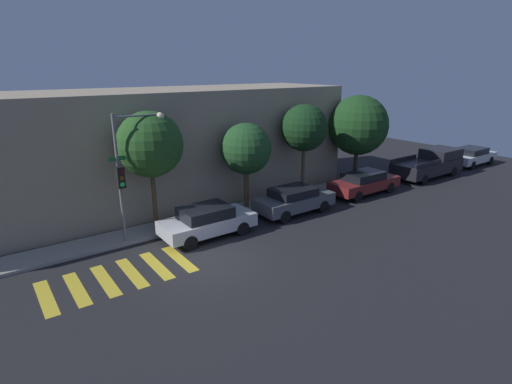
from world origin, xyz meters
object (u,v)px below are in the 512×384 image
Objects in this scene: sedan_middle at (294,199)px; traffic_light_pole at (129,162)px; pickup_truck at (430,163)px; sedan_near_corner at (207,221)px; tree_far_end at (304,128)px; sedan_tail_of_row at (471,156)px; tree_near_corner at (150,145)px; sedan_far_end at (364,182)px; tree_midblock at (246,149)px; tree_behind_truck at (358,125)px.

traffic_light_pole is at bearing 170.93° from sedan_middle.
traffic_light_pole reaches higher than pickup_truck.
traffic_light_pole is 4.20m from sedan_near_corner.
traffic_light_pole is at bearing -176.29° from tree_far_end.
tree_far_end is at bearing 173.02° from sedan_tail_of_row.
traffic_light_pole is at bearing -150.69° from tree_near_corner.
tree_far_end is at bearing 39.56° from sedan_middle.
sedan_tail_of_row is 0.81× the size of tree_near_corner.
traffic_light_pole is 1.32× the size of sedan_near_corner.
sedan_middle is 5.56m from sedan_far_end.
pickup_truck is at bearing -10.82° from tree_far_end.
tree_midblock is at bearing 29.19° from sedan_near_corner.
tree_far_end is (-3.21, 1.94, 3.29)m from sedan_far_end.
tree_near_corner reaches higher than sedan_near_corner.
tree_near_corner is 5.17m from tree_midblock.
tree_far_end reaches higher than sedan_tail_of_row.
tree_midblock reaches higher than sedan_near_corner.
sedan_near_corner is 0.75× the size of tree_behind_truck.
traffic_light_pole reaches higher than tree_midblock.
tree_far_end is 4.63m from tree_behind_truck.
sedan_tail_of_row is at bearing -4.44° from tree_near_corner.
tree_near_corner is (-12.34, 1.94, 3.35)m from sedan_far_end.
pickup_truck is at bearing -0.00° from sedan_middle.
pickup_truck is 14.51m from tree_midblock.
sedan_near_corner is 23.35m from sedan_tail_of_row.
sedan_tail_of_row is 25.28m from tree_near_corner.
tree_near_corner is 13.75m from tree_behind_truck.
tree_behind_truck is at bearing 15.56° from sedan_middle.
sedan_tail_of_row is at bearing -9.80° from tree_behind_truck.
tree_near_corner is (-6.78, 1.94, 3.34)m from sedan_middle.
tree_midblock is (-14.18, 1.94, 2.37)m from pickup_truck.
pickup_truck reaches higher than sedan_near_corner.
tree_near_corner is at bearing 175.56° from sedan_tail_of_row.
tree_far_end is (10.32, 0.67, 0.43)m from traffic_light_pole.
tree_behind_truck reaches higher than sedan_near_corner.
sedan_near_corner is at bearing -24.24° from traffic_light_pole.
traffic_light_pole reaches higher than sedan_near_corner.
sedan_tail_of_row is 11.80m from tree_behind_truck.
sedan_near_corner is at bearing -49.94° from tree_near_corner.
sedan_far_end is 0.83× the size of pickup_truck.
traffic_light_pole is 1.46m from tree_near_corner.
sedan_tail_of_row is 0.84× the size of tree_far_end.
tree_behind_truck is (14.94, 0.67, 0.20)m from traffic_light_pole.
sedan_far_end is at bearing -8.94° from tree_near_corner.
traffic_light_pole reaches higher than sedan_far_end.
sedan_near_corner is 0.90× the size of sedan_far_end.
sedan_middle is (5.15, 0.00, -0.01)m from sedan_near_corner.
tree_behind_truck is at bearing 2.56° from traffic_light_pole.
tree_near_corner is 1.20× the size of tree_midblock.
traffic_light_pole is 6.34m from tree_midblock.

